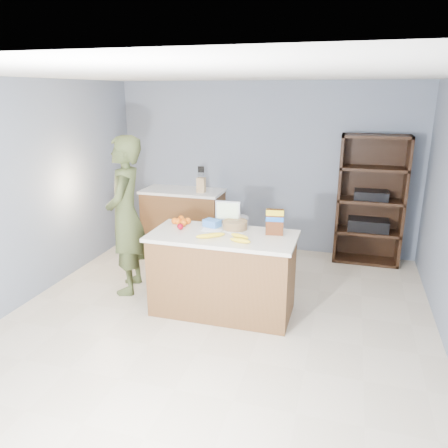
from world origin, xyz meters
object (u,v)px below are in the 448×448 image
(tv, at_px, (228,212))
(cereal_box, at_px, (275,220))
(counter_peninsula, at_px, (223,276))
(shelving_unit, at_px, (370,202))
(person, at_px, (126,216))

(tv, distance_m, cereal_box, 0.60)
(counter_peninsula, bearing_deg, cereal_box, 14.79)
(shelving_unit, bearing_deg, tv, -132.74)
(counter_peninsula, bearing_deg, tv, 96.36)
(shelving_unit, xyz_separation_m, tv, (-1.59, -1.72, 0.19))
(tv, bearing_deg, counter_peninsula, -83.64)
(shelving_unit, distance_m, tv, 2.35)
(tv, relative_size, cereal_box, 1.02)
(shelving_unit, bearing_deg, person, -146.86)
(counter_peninsula, distance_m, tv, 0.73)
(cereal_box, bearing_deg, counter_peninsula, -165.21)
(counter_peninsula, xyz_separation_m, tv, (-0.04, 0.33, 0.64))
(person, relative_size, tv, 6.68)
(counter_peninsula, height_order, person, person)
(person, distance_m, cereal_box, 1.79)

